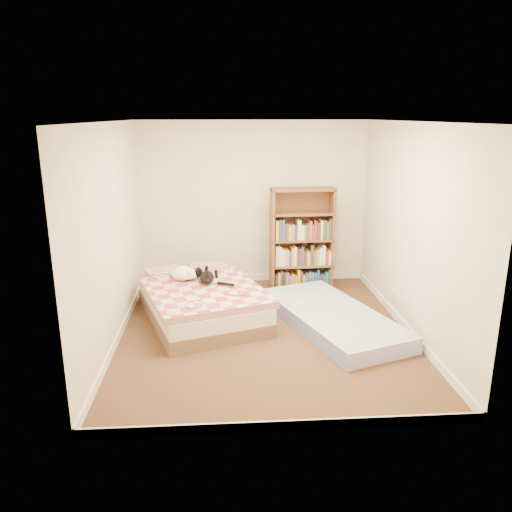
{
  "coord_description": "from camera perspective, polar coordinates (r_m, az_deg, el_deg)",
  "views": [
    {
      "loc": [
        -0.49,
        -5.61,
        2.58
      ],
      "look_at": [
        -0.08,
        0.3,
        0.89
      ],
      "focal_mm": 35.0,
      "sensor_mm": 36.0,
      "label": 1
    }
  ],
  "objects": [
    {
      "name": "room",
      "position": [
        5.8,
        1.05,
        2.13
      ],
      "size": [
        3.51,
        4.01,
        2.51
      ],
      "color": "#482B1F",
      "rests_on": "ground"
    },
    {
      "name": "white_dog",
      "position": [
        6.71,
        -8.23,
        -1.97
      ],
      "size": [
        0.36,
        0.36,
        0.17
      ],
      "rotation": [
        0.0,
        0.0,
        0.01
      ],
      "color": "white",
      "rests_on": "bed"
    },
    {
      "name": "black_cat",
      "position": [
        6.6,
        -5.6,
        -2.34
      ],
      "size": [
        0.38,
        0.7,
        0.16
      ],
      "rotation": [
        0.0,
        0.0,
        0.58
      ],
      "color": "black",
      "rests_on": "bed"
    },
    {
      "name": "bookshelf",
      "position": [
        7.53,
        5.16,
        0.35
      ],
      "size": [
        0.94,
        0.34,
        1.55
      ],
      "rotation": [
        0.0,
        0.0,
        0.04
      ],
      "color": "#562E1D",
      "rests_on": "room"
    },
    {
      "name": "floor_mattress",
      "position": [
        6.42,
        8.68,
        -7.01
      ],
      "size": [
        1.66,
        2.39,
        0.2
      ],
      "primitive_type": "cube",
      "rotation": [
        0.0,
        0.0,
        0.34
      ],
      "color": "#7D8CD1",
      "rests_on": "room"
    },
    {
      "name": "bed",
      "position": [
        6.59,
        -6.2,
        -5.09
      ],
      "size": [
        1.84,
        2.2,
        0.5
      ],
      "rotation": [
        0.0,
        0.0,
        0.32
      ],
      "color": "brown",
      "rests_on": "room"
    }
  ]
}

